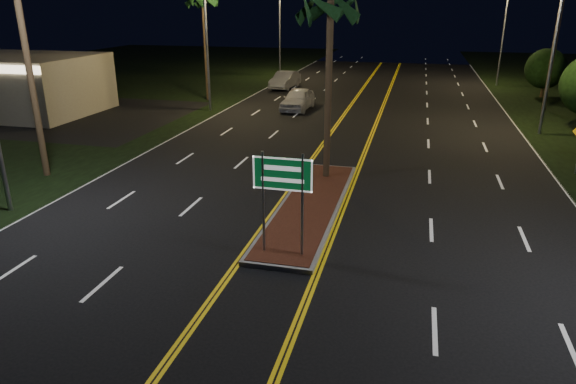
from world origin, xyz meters
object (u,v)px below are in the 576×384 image
(highway_sign, at_px, (283,184))
(streetlight_left_far, at_px, (283,21))
(palm_median, at_px, (331,6))
(shrub_far, at_px, (546,69))
(car_near, at_px, (298,97))
(streetlight_right_mid, at_px, (549,36))
(streetlight_left_mid, at_px, (211,30))
(median_island, at_px, (310,206))
(streetlight_right_far, at_px, (500,23))
(car_far, at_px, (285,79))

(highway_sign, xyz_separation_m, streetlight_left_far, (-10.61, 41.20, 3.25))
(palm_median, bearing_deg, streetlight_left_far, 107.58)
(highway_sign, relative_size, shrub_far, 0.81)
(car_near, bearing_deg, highway_sign, -76.12)
(highway_sign, height_order, car_near, highway_sign)
(streetlight_right_mid, bearing_deg, streetlight_left_mid, 174.62)
(palm_median, bearing_deg, median_island, -90.00)
(streetlight_right_mid, xyz_separation_m, car_near, (-15.42, 3.76, -4.75))
(streetlight_right_far, bearing_deg, highway_sign, -105.15)
(palm_median, height_order, shrub_far, palm_median)
(car_near, xyz_separation_m, car_far, (-3.42, 9.68, -0.02))
(median_island, relative_size, highway_sign, 3.20)
(median_island, xyz_separation_m, car_near, (-4.81, 18.76, 0.82))
(highway_sign, bearing_deg, streetlight_right_mid, 61.07)
(palm_median, bearing_deg, streetlight_right_mid, 47.30)
(palm_median, xyz_separation_m, car_near, (-4.81, 15.26, -6.37))
(car_far, bearing_deg, streetlight_left_far, 110.86)
(streetlight_left_mid, height_order, shrub_far, streetlight_left_mid)
(streetlight_left_mid, relative_size, streetlight_right_far, 1.00)
(median_island, height_order, shrub_far, shrub_far)
(streetlight_left_far, bearing_deg, car_far, -74.44)
(streetlight_right_mid, bearing_deg, median_island, -125.28)
(shrub_far, height_order, car_far, shrub_far)
(median_island, distance_m, streetlight_right_far, 37.00)
(shrub_far, bearing_deg, streetlight_left_far, 161.86)
(palm_median, distance_m, car_far, 27.02)
(median_island, xyz_separation_m, streetlight_left_mid, (-10.61, 17.00, 5.57))
(median_island, xyz_separation_m, streetlight_left_far, (-10.61, 37.00, 5.57))
(median_island, bearing_deg, streetlight_left_mid, 121.98)
(highway_sign, xyz_separation_m, streetlight_right_far, (10.61, 39.20, 3.25))
(streetlight_right_far, bearing_deg, palm_median, -108.62)
(streetlight_right_mid, relative_size, palm_median, 1.08)
(car_far, bearing_deg, palm_median, -66.44)
(palm_median, bearing_deg, car_near, 107.50)
(car_near, distance_m, car_far, 10.26)
(streetlight_right_mid, bearing_deg, car_near, 166.31)
(streetlight_left_far, relative_size, streetlight_right_far, 1.00)
(streetlight_left_mid, height_order, streetlight_right_far, same)
(median_island, xyz_separation_m, streetlight_right_mid, (10.61, 15.00, 5.57))
(streetlight_right_far, height_order, shrub_far, streetlight_right_far)
(streetlight_left_mid, xyz_separation_m, streetlight_right_mid, (21.23, -2.00, 0.00))
(palm_median, height_order, car_near, palm_median)
(palm_median, height_order, car_far, palm_median)
(highway_sign, distance_m, streetlight_left_mid, 23.93)
(median_island, distance_m, streetlight_right_mid, 19.20)
(streetlight_right_mid, height_order, car_near, streetlight_right_mid)
(palm_median, distance_m, car_near, 17.22)
(median_island, bearing_deg, highway_sign, -90.00)
(streetlight_right_far, relative_size, car_near, 1.65)
(streetlight_left_mid, distance_m, car_near, 7.70)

